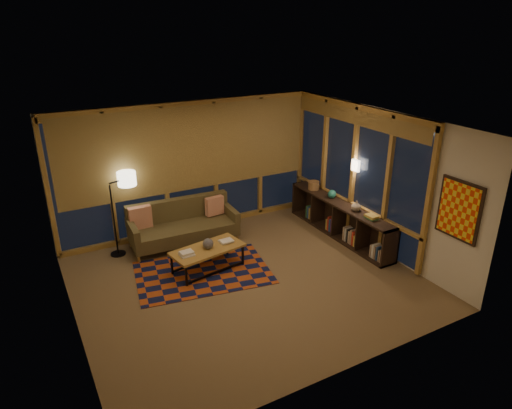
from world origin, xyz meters
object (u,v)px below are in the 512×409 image
sofa (184,225)px  bookshelf (339,219)px  coffee_table (208,259)px  floor_lamp (114,216)px

sofa → bookshelf: (2.93, -1.17, -0.06)m
sofa → coffee_table: size_ratio=1.61×
sofa → floor_lamp: (-1.27, 0.21, 0.36)m
coffee_table → bookshelf: bookshelf is taller
floor_lamp → bookshelf: floor_lamp is taller
coffee_table → floor_lamp: size_ratio=0.82×
sofa → floor_lamp: floor_lamp is taller
coffee_table → floor_lamp: floor_lamp is taller
sofa → coffee_table: 1.17m
floor_lamp → bookshelf: (4.19, -1.38, -0.42)m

